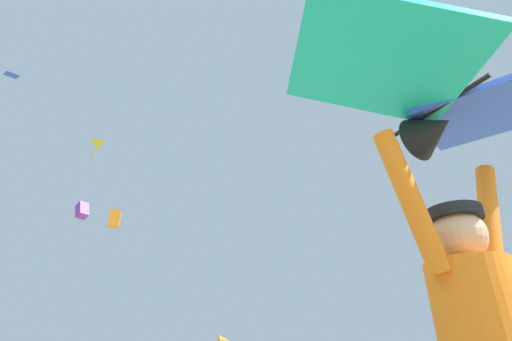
{
  "coord_description": "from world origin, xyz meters",
  "views": [
    {
      "loc": [
        -1.36,
        -0.76,
        0.96
      ],
      "look_at": [
        0.08,
        2.6,
        2.9
      ],
      "focal_mm": 27.26,
      "sensor_mm": 36.0,
      "label": 1
    }
  ],
  "objects_px": {
    "distant_kite_blue_high_right": "(12,74)",
    "distant_kite_yellow_mid_left": "(97,145)",
    "held_stunt_kite": "(438,101)",
    "distant_kite_purple_low_left": "(82,210)",
    "distant_kite_orange_high_left": "(115,219)"
  },
  "relations": [
    {
      "from": "held_stunt_kite",
      "to": "distant_kite_yellow_mid_left",
      "type": "xyz_separation_m",
      "value": [
        -2.59,
        26.04,
        13.8
      ]
    },
    {
      "from": "distant_kite_purple_low_left",
      "to": "distant_kite_blue_high_right",
      "type": "bearing_deg",
      "value": -137.86
    },
    {
      "from": "distant_kite_blue_high_right",
      "to": "distant_kite_purple_low_left",
      "type": "distance_m",
      "value": 9.58
    },
    {
      "from": "distant_kite_orange_high_left",
      "to": "distant_kite_yellow_mid_left",
      "type": "bearing_deg",
      "value": 134.28
    },
    {
      "from": "distant_kite_purple_low_left",
      "to": "held_stunt_kite",
      "type": "bearing_deg",
      "value": -84.33
    },
    {
      "from": "distant_kite_blue_high_right",
      "to": "distant_kite_purple_low_left",
      "type": "xyz_separation_m",
      "value": [
        5.37,
        4.86,
        -6.26
      ]
    },
    {
      "from": "distant_kite_blue_high_right",
      "to": "distant_kite_yellow_mid_left",
      "type": "relative_size",
      "value": 0.48
    },
    {
      "from": "held_stunt_kite",
      "to": "distant_kite_blue_high_right",
      "type": "distance_m",
      "value": 27.51
    },
    {
      "from": "distant_kite_orange_high_left",
      "to": "distant_kite_yellow_mid_left",
      "type": "xyz_separation_m",
      "value": [
        -2.05,
        2.1,
        6.19
      ]
    },
    {
      "from": "distant_kite_orange_high_left",
      "to": "distant_kite_yellow_mid_left",
      "type": "distance_m",
      "value": 6.85
    },
    {
      "from": "distant_kite_blue_high_right",
      "to": "distant_kite_yellow_mid_left",
      "type": "height_order",
      "value": "distant_kite_blue_high_right"
    },
    {
      "from": "distant_kite_purple_low_left",
      "to": "distant_kite_yellow_mid_left",
      "type": "distance_m",
      "value": 5.02
    },
    {
      "from": "held_stunt_kite",
      "to": "distant_kite_yellow_mid_left",
      "type": "bearing_deg",
      "value": 95.67
    },
    {
      "from": "held_stunt_kite",
      "to": "distant_kite_purple_low_left",
      "type": "bearing_deg",
      "value": 95.67
    },
    {
      "from": "distant_kite_blue_high_right",
      "to": "distant_kite_purple_low_left",
      "type": "bearing_deg",
      "value": 42.14
    }
  ]
}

